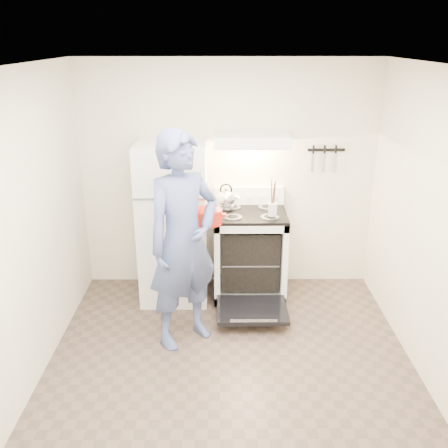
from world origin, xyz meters
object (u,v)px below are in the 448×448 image
(stove_body, at_px, (249,255))
(person, at_px, (183,242))
(refrigerator, at_px, (174,222))
(tea_kettle, at_px, (226,197))
(dutch_oven, at_px, (208,217))

(stove_body, height_order, person, person)
(stove_body, bearing_deg, refrigerator, -178.23)
(tea_kettle, height_order, person, person)
(tea_kettle, bearing_deg, person, -111.95)
(refrigerator, relative_size, person, 0.86)
(refrigerator, relative_size, dutch_oven, 5.00)
(tea_kettle, xyz_separation_m, person, (-0.39, -0.96, -0.10))
(stove_body, xyz_separation_m, dutch_oven, (-0.43, -0.51, 0.62))
(stove_body, bearing_deg, person, -125.64)
(stove_body, xyz_separation_m, person, (-0.64, -0.90, 0.53))
(person, xyz_separation_m, dutch_oven, (0.21, 0.38, 0.09))
(refrigerator, xyz_separation_m, dutch_oven, (0.38, -0.49, 0.23))
(person, distance_m, dutch_oven, 0.45)
(refrigerator, bearing_deg, tea_kettle, 8.84)
(stove_body, xyz_separation_m, tea_kettle, (-0.26, 0.06, 0.64))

